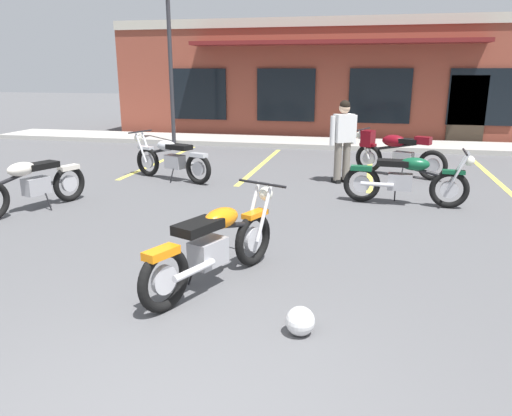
# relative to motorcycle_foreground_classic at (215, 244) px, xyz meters

# --- Properties ---
(ground_plane) EXTENTS (80.00, 80.00, 0.00)m
(ground_plane) POSITION_rel_motorcycle_foreground_classic_xyz_m (0.31, 1.73, -0.46)
(ground_plane) COLOR #515154
(sidewalk_kerb) EXTENTS (22.00, 1.80, 0.14)m
(sidewalk_kerb) POSITION_rel_motorcycle_foreground_classic_xyz_m (0.31, 10.57, -0.39)
(sidewalk_kerb) COLOR #A8A59E
(sidewalk_kerb) RESTS_ON ground_plane
(brick_storefront_building) EXTENTS (15.08, 6.19, 3.87)m
(brick_storefront_building) POSITION_rel_motorcycle_foreground_classic_xyz_m (0.32, 14.44, 1.48)
(brick_storefront_building) COLOR brown
(brick_storefront_building) RESTS_ON ground_plane
(painted_stall_lines) EXTENTS (7.93, 4.80, 0.01)m
(painted_stall_lines) POSITION_rel_motorcycle_foreground_classic_xyz_m (0.31, 6.97, -0.46)
(painted_stall_lines) COLOR #DBCC4C
(painted_stall_lines) RESTS_ON ground_plane
(motorcycle_foreground_classic) EXTENTS (1.11, 1.99, 0.98)m
(motorcycle_foreground_classic) POSITION_rel_motorcycle_foreground_classic_xyz_m (0.00, 0.00, 0.00)
(motorcycle_foreground_classic) COLOR black
(motorcycle_foreground_classic) RESTS_ON ground_plane
(motorcycle_red_sportbike) EXTENTS (1.00, 2.03, 0.98)m
(motorcycle_red_sportbike) POSITION_rel_motorcycle_foreground_classic_xyz_m (-3.80, 2.12, 0.00)
(motorcycle_red_sportbike) COLOR black
(motorcycle_red_sportbike) RESTS_ON ground_plane
(motorcycle_black_cruiser) EXTENTS (2.11, 0.66, 0.98)m
(motorcycle_black_cruiser) POSITION_rel_motorcycle_foreground_classic_xyz_m (2.21, 3.87, 0.00)
(motorcycle_black_cruiser) COLOR black
(motorcycle_black_cruiser) RESTS_ON ground_plane
(motorcycle_silver_naked) EXTENTS (1.96, 1.18, 0.98)m
(motorcycle_silver_naked) POSITION_rel_motorcycle_foreground_classic_xyz_m (2.12, 6.39, 0.07)
(motorcycle_silver_naked) COLOR black
(motorcycle_silver_naked) RESTS_ON ground_plane
(motorcycle_blue_standard) EXTENTS (2.01, 1.07, 0.98)m
(motorcycle_blue_standard) POSITION_rel_motorcycle_foreground_classic_xyz_m (-2.47, 4.88, 0.00)
(motorcycle_blue_standard) COLOR black
(motorcycle_blue_standard) RESTS_ON ground_plane
(person_in_black_shirt) EXTENTS (0.55, 0.42, 1.68)m
(person_in_black_shirt) POSITION_rel_motorcycle_foreground_classic_xyz_m (1.04, 5.39, 0.49)
(person_in_black_shirt) COLOR black
(person_in_black_shirt) RESTS_ON ground_plane
(helmet_on_pavement) EXTENTS (0.26, 0.26, 0.26)m
(helmet_on_pavement) POSITION_rel_motorcycle_foreground_classic_xyz_m (1.04, -0.84, -0.33)
(helmet_on_pavement) COLOR silver
(helmet_on_pavement) RESTS_ON ground_plane
(parking_lot_lamp_post) EXTENTS (0.24, 0.76, 4.63)m
(parking_lot_lamp_post) POSITION_rel_motorcycle_foreground_classic_xyz_m (-4.26, 9.36, 2.57)
(parking_lot_lamp_post) COLOR #2D2D33
(parking_lot_lamp_post) RESTS_ON ground_plane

